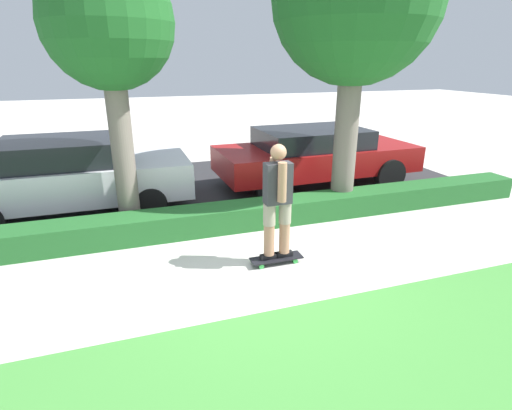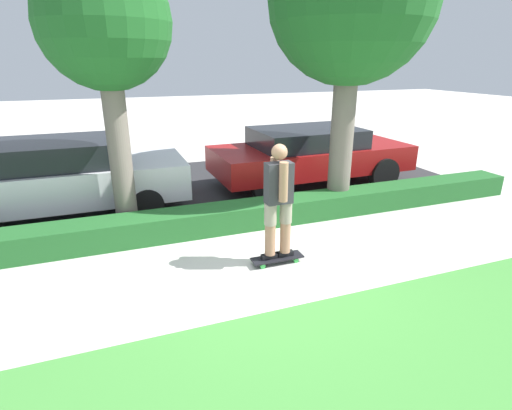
{
  "view_description": "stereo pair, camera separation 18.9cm",
  "coord_description": "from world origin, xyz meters",
  "px_view_note": "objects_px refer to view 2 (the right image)",
  "views": [
    {
      "loc": [
        -1.69,
        -4.8,
        2.83
      ],
      "look_at": [
        0.1,
        0.6,
        0.77
      ],
      "focal_mm": 28.0,
      "sensor_mm": 36.0,
      "label": 1
    },
    {
      "loc": [
        -1.87,
        -4.74,
        2.83
      ],
      "look_at": [
        0.1,
        0.6,
        0.77
      ],
      "focal_mm": 28.0,
      "sensor_mm": 36.0,
      "label": 2
    }
  ],
  "objects_px": {
    "skateboard": "(277,258)",
    "tree_near": "(105,28)",
    "skater_person": "(278,200)",
    "parked_car_middle": "(310,154)",
    "parked_car_front": "(66,176)",
    "tree_mid": "(352,2)"
  },
  "relations": [
    {
      "from": "skateboard",
      "to": "parked_car_middle",
      "type": "relative_size",
      "value": 0.17
    },
    {
      "from": "tree_near",
      "to": "parked_car_middle",
      "type": "bearing_deg",
      "value": 18.14
    },
    {
      "from": "tree_mid",
      "to": "parked_car_middle",
      "type": "relative_size",
      "value": 1.12
    },
    {
      "from": "tree_near",
      "to": "tree_mid",
      "type": "relative_size",
      "value": 0.83
    },
    {
      "from": "parked_car_middle",
      "to": "tree_near",
      "type": "bearing_deg",
      "value": -163.52
    },
    {
      "from": "skater_person",
      "to": "parked_car_front",
      "type": "height_order",
      "value": "skater_person"
    },
    {
      "from": "skateboard",
      "to": "parked_car_middle",
      "type": "bearing_deg",
      "value": 56.28
    },
    {
      "from": "skater_person",
      "to": "parked_car_middle",
      "type": "xyz_separation_m",
      "value": [
        2.3,
        3.44,
        -0.25
      ]
    },
    {
      "from": "skateboard",
      "to": "tree_near",
      "type": "relative_size",
      "value": 0.18
    },
    {
      "from": "tree_near",
      "to": "skateboard",
      "type": "bearing_deg",
      "value": -45.62
    },
    {
      "from": "skateboard",
      "to": "parked_car_front",
      "type": "xyz_separation_m",
      "value": [
        -2.99,
        3.34,
        0.68
      ]
    },
    {
      "from": "skateboard",
      "to": "parked_car_front",
      "type": "relative_size",
      "value": 0.18
    },
    {
      "from": "tree_mid",
      "to": "parked_car_middle",
      "type": "xyz_separation_m",
      "value": [
        0.25,
        1.72,
        -3.04
      ]
    },
    {
      "from": "parked_car_middle",
      "to": "skateboard",
      "type": "bearing_deg",
      "value": -125.38
    },
    {
      "from": "tree_mid",
      "to": "parked_car_front",
      "type": "relative_size",
      "value": 1.21
    },
    {
      "from": "skater_person",
      "to": "parked_car_middle",
      "type": "bearing_deg",
      "value": 56.28
    },
    {
      "from": "tree_near",
      "to": "parked_car_middle",
      "type": "distance_m",
      "value": 5.18
    },
    {
      "from": "skater_person",
      "to": "parked_car_middle",
      "type": "relative_size",
      "value": 0.36
    },
    {
      "from": "skater_person",
      "to": "tree_near",
      "type": "relative_size",
      "value": 0.39
    },
    {
      "from": "skateboard",
      "to": "parked_car_middle",
      "type": "xyz_separation_m",
      "value": [
        2.3,
        3.44,
        0.67
      ]
    },
    {
      "from": "skateboard",
      "to": "tree_near",
      "type": "xyz_separation_m",
      "value": [
        -1.99,
        2.04,
        3.21
      ]
    },
    {
      "from": "skater_person",
      "to": "tree_mid",
      "type": "distance_m",
      "value": 3.86
    }
  ]
}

